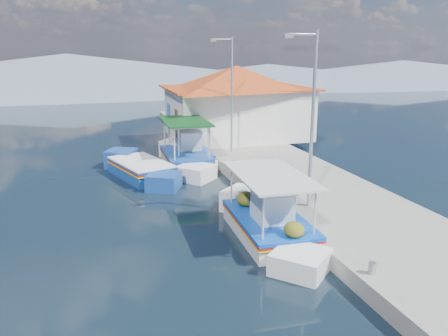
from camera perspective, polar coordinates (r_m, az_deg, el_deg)
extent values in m
plane|color=black|center=(13.35, -3.62, -11.45)|extent=(160.00, 160.00, 0.00)
cube|color=gray|center=(20.43, 8.71, -1.39)|extent=(5.00, 44.00, 0.50)
cylinder|color=#A5A8AD|center=(12.02, 18.21, -11.90)|extent=(0.20, 0.20, 0.30)
cylinder|color=#A5A8AD|center=(16.01, 8.05, -4.47)|extent=(0.20, 0.20, 0.30)
cylinder|color=#A5A8AD|center=(21.36, 1.35, 0.61)|extent=(0.20, 0.20, 0.30)
cylinder|color=#A5A8AD|center=(26.99, -2.61, 3.63)|extent=(0.20, 0.20, 0.30)
cube|color=white|center=(14.84, 5.62, -7.85)|extent=(2.12, 3.97, 0.85)
cube|color=white|center=(17.03, 2.05, -4.36)|extent=(2.01, 2.01, 0.94)
cube|color=white|center=(12.82, 10.33, -11.87)|extent=(1.96, 1.96, 0.81)
cube|color=#0E4BB8|center=(14.70, 5.66, -6.43)|extent=(2.18, 4.09, 0.05)
cube|color=red|center=(14.72, 5.66, -6.69)|extent=(2.18, 4.09, 0.04)
cube|color=#FFFC1C|center=(14.74, 5.65, -6.92)|extent=(2.18, 4.09, 0.04)
cube|color=#0E4BB8|center=(14.67, 5.67, -6.20)|extent=(2.20, 4.05, 0.04)
cube|color=brown|center=(14.68, 5.67, -6.30)|extent=(1.96, 3.89, 0.04)
cube|color=white|center=(14.28, 6.16, -4.82)|extent=(1.13, 1.21, 0.99)
cube|color=silver|center=(14.12, 6.22, -2.86)|extent=(1.23, 1.30, 0.05)
cylinder|color=beige|center=(15.60, 0.60, -2.14)|extent=(0.06, 0.06, 1.44)
cylinder|color=beige|center=(16.17, 5.90, -1.60)|extent=(0.06, 0.06, 1.44)
cylinder|color=beige|center=(12.73, 5.54, -6.23)|extent=(0.06, 0.06, 1.44)
cylinder|color=beige|center=(13.42, 11.74, -5.34)|extent=(0.06, 0.06, 1.44)
cube|color=silver|center=(14.23, 5.81, -0.89)|extent=(2.22, 3.97, 0.06)
ellipsoid|color=#3C4412|center=(15.55, 2.57, -4.01)|extent=(0.68, 0.75, 0.51)
ellipsoid|color=#3C4412|center=(16.18, 4.06, -3.42)|extent=(0.58, 0.63, 0.43)
ellipsoid|color=#3C4412|center=(13.33, 9.29, -7.62)|extent=(0.61, 0.67, 0.46)
sphere|color=#F82C07|center=(15.29, 7.97, -2.83)|extent=(0.36, 0.36, 0.36)
cube|color=white|center=(23.30, -4.83, 0.70)|extent=(2.16, 3.89, 0.98)
cube|color=white|center=(25.72, -6.18, 2.31)|extent=(2.10, 2.10, 1.08)
cube|color=white|center=(20.95, -3.24, -0.89)|extent=(2.04, 2.04, 0.93)
cube|color=#0E4BB8|center=(23.19, -4.86, 1.79)|extent=(2.22, 4.01, 0.06)
cube|color=red|center=(23.21, -4.85, 1.59)|extent=(2.22, 4.01, 0.05)
cube|color=#FFFC1C|center=(23.23, -4.85, 1.42)|extent=(2.22, 4.01, 0.04)
cube|color=#184492|center=(23.17, -4.86, 1.97)|extent=(2.24, 3.97, 0.05)
cube|color=brown|center=(23.18, -4.86, 1.89)|extent=(1.99, 3.81, 0.05)
cylinder|color=beige|center=(24.40, -7.68, 4.45)|extent=(0.07, 0.07, 1.65)
cylinder|color=beige|center=(24.74, -3.91, 4.69)|extent=(0.07, 0.07, 1.65)
cylinder|color=beige|center=(21.29, -6.07, 2.97)|extent=(0.07, 0.07, 1.65)
cylinder|color=beige|center=(21.68, -1.79, 3.26)|extent=(0.07, 0.07, 1.65)
cube|color=#0D4218|center=(22.87, -4.95, 5.93)|extent=(2.26, 3.89, 0.07)
cube|color=#184492|center=(21.68, -10.41, -0.58)|extent=(2.87, 3.93, 0.98)
cube|color=#184492|center=(23.88, -9.29, 1.22)|extent=(1.80, 1.80, 1.09)
cube|color=#184492|center=(19.54, -11.75, -2.36)|extent=(1.75, 1.75, 0.93)
cube|color=#0E4BB8|center=(21.56, -10.46, 0.59)|extent=(2.96, 4.05, 0.06)
cube|color=red|center=(21.58, -10.45, 0.38)|extent=(2.96, 4.05, 0.05)
cube|color=#FFFC1C|center=(21.60, -10.44, 0.19)|extent=(2.96, 4.05, 0.04)
cube|color=white|center=(21.54, -10.47, 0.77)|extent=(2.97, 4.02, 0.05)
cube|color=brown|center=(21.55, -10.47, 0.69)|extent=(2.71, 3.82, 0.05)
cube|color=white|center=(24.26, -4.46, 1.23)|extent=(2.09, 3.85, 0.89)
cube|color=white|center=(26.63, -5.80, 2.68)|extent=(2.01, 2.01, 0.99)
cube|color=white|center=(21.96, -2.89, -0.20)|extent=(1.95, 1.95, 0.85)
cube|color=#0E4BB8|center=(24.16, -4.48, 2.19)|extent=(2.15, 3.96, 0.06)
cube|color=red|center=(24.18, -4.47, 2.01)|extent=(2.15, 3.96, 0.05)
cube|color=#FFFC1C|center=(24.20, -4.47, 1.86)|extent=(2.15, 3.96, 0.04)
cube|color=#0E4BB8|center=(24.15, -4.48, 2.34)|extent=(2.17, 3.93, 0.05)
cube|color=brown|center=(24.16, -4.48, 2.27)|extent=(1.93, 3.77, 0.05)
cube|color=white|center=(23.78, -4.34, 3.35)|extent=(1.12, 1.25, 1.03)
cube|color=silver|center=(23.68, -4.36, 4.62)|extent=(1.22, 1.35, 0.06)
cylinder|color=beige|center=(25.36, -7.13, 4.54)|extent=(0.07, 0.07, 1.50)
cylinder|color=beige|center=(25.71, -3.67, 4.77)|extent=(0.07, 0.07, 1.50)
cylinder|color=beige|center=(22.31, -5.49, 3.17)|extent=(0.07, 0.07, 1.50)
cylinder|color=beige|center=(22.70, -1.60, 3.44)|extent=(0.07, 0.07, 1.50)
cube|color=silver|center=(23.87, -4.55, 5.80)|extent=(2.19, 3.85, 0.07)
cube|color=white|center=(28.37, 1.59, 6.95)|extent=(8.00, 6.00, 3.00)
cube|color=#C7541B|center=(28.20, 1.62, 10.07)|extent=(8.64, 6.48, 0.10)
pyramid|color=#C7541B|center=(28.15, 1.63, 11.39)|extent=(10.49, 10.49, 1.40)
cube|color=brown|center=(26.50, -5.96, 5.22)|extent=(0.06, 1.00, 2.00)
cube|color=#0E4BB8|center=(28.84, -6.94, 7.18)|extent=(0.06, 1.20, 0.90)
cylinder|color=#A5A8AD|center=(15.66, 11.10, 5.73)|extent=(0.12, 0.12, 6.00)
cylinder|color=#A5A8AD|center=(15.25, 9.92, 16.30)|extent=(1.00, 0.08, 0.08)
cube|color=#A5A8AD|center=(15.04, 8.13, 16.21)|extent=(0.30, 0.14, 0.14)
cylinder|color=#A5A8AD|center=(23.93, 0.98, 9.09)|extent=(0.12, 0.12, 6.00)
cylinder|color=#A5A8AD|center=(23.66, -0.19, 15.94)|extent=(1.00, 0.08, 0.08)
cube|color=#A5A8AD|center=(23.52, -1.40, 15.82)|extent=(0.30, 0.14, 0.14)
cone|color=slate|center=(67.80, -19.10, 11.17)|extent=(96.00, 96.00, 5.50)
cone|color=slate|center=(73.23, 5.57, 11.45)|extent=(76.80, 76.80, 3.80)
cone|color=slate|center=(85.84, 21.52, 11.14)|extent=(89.60, 89.60, 4.20)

